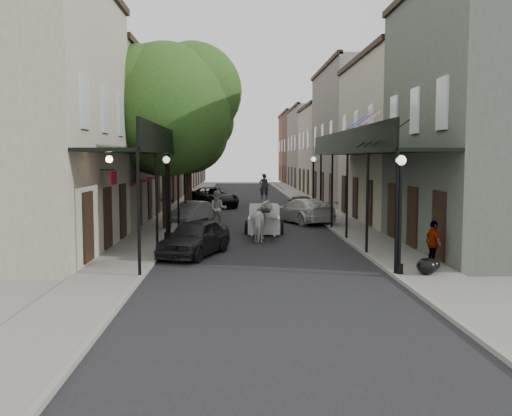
{
  "coord_description": "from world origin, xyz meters",
  "views": [
    {
      "loc": [
        -1.0,
        -19.5,
        3.73
      ],
      "look_at": [
        -0.15,
        4.88,
        1.6
      ],
      "focal_mm": 40.0,
      "sensor_mm": 36.0,
      "label": 1
    }
  ],
  "objects": [
    {
      "name": "carriage",
      "position": [
        0.4,
        8.82,
        1.18
      ],
      "size": [
        1.98,
        2.76,
        3.03
      ],
      "rotation": [
        0.0,
        0.0,
        -0.06
      ],
      "color": "black",
      "rests_on": "ground"
    },
    {
      "name": "sidewalk_right",
      "position": [
        5.0,
        20.0,
        0.06
      ],
      "size": [
        2.2,
        90.0,
        0.12
      ],
      "primitive_type": "cube",
      "color": "gray",
      "rests_on": "ground"
    },
    {
      "name": "pedestrian_sidewalk_right",
      "position": [
        5.63,
        -0.74,
        0.88
      ],
      "size": [
        0.53,
        0.95,
        1.53
      ],
      "primitive_type": "imported",
      "rotation": [
        0.0,
        0.0,
        1.75
      ],
      "color": "gray",
      "rests_on": "sidewalk_right"
    },
    {
      "name": "car_left_mid",
      "position": [
        -3.6,
        14.09,
        0.6
      ],
      "size": [
        2.57,
        3.82,
        1.19
      ],
      "primitive_type": "imported",
      "rotation": [
        0.0,
        0.0,
        -0.4
      ],
      "color": "gray",
      "rests_on": "ground"
    },
    {
      "name": "lamppost_right_near",
      "position": [
        4.1,
        -2.0,
        2.05
      ],
      "size": [
        0.32,
        0.32,
        3.71
      ],
      "color": "black",
      "rests_on": "sidewalk_right"
    },
    {
      "name": "building_row_right",
      "position": [
        8.6,
        30.0,
        5.25
      ],
      "size": [
        5.0,
        80.0,
        10.5
      ],
      "primitive_type": "cube",
      "color": "gray",
      "rests_on": "ground"
    },
    {
      "name": "ground",
      "position": [
        0.0,
        0.0,
        0.0
      ],
      "size": [
        140.0,
        140.0,
        0.0
      ],
      "primitive_type": "plane",
      "color": "gray",
      "rests_on": "ground"
    },
    {
      "name": "car_right_far",
      "position": [
        3.36,
        19.0,
        0.64
      ],
      "size": [
        1.85,
        3.88,
        1.28
      ],
      "primitive_type": "imported",
      "rotation": [
        0.0,
        0.0,
        3.23
      ],
      "color": "black",
      "rests_on": "ground"
    },
    {
      "name": "building_row_left",
      "position": [
        -8.6,
        30.0,
        5.25
      ],
      "size": [
        5.0,
        80.0,
        10.5
      ],
      "primitive_type": "cube",
      "color": "beige",
      "rests_on": "ground"
    },
    {
      "name": "pedestrian_sidewalk_left",
      "position": [
        -5.75,
        19.33,
        0.89
      ],
      "size": [
        1.13,
        0.86,
        1.55
      ],
      "primitive_type": "imported",
      "rotation": [
        0.0,
        0.0,
        3.46
      ],
      "color": "gray",
      "rests_on": "sidewalk_left"
    },
    {
      "name": "pedestrian_walking",
      "position": [
        -2.0,
        11.45,
        0.99
      ],
      "size": [
        0.97,
        0.76,
        1.98
      ],
      "primitive_type": "imported",
      "rotation": [
        0.0,
        0.0,
        -0.01
      ],
      "color": "#B3B1A9",
      "rests_on": "ground"
    },
    {
      "name": "tree_far",
      "position": [
        -4.25,
        24.18,
        5.84
      ],
      "size": [
        6.45,
        6.0,
        8.61
      ],
      "color": "#382619",
      "rests_on": "sidewalk_left"
    },
    {
      "name": "lamppost_right_far",
      "position": [
        4.1,
        18.0,
        2.05
      ],
      "size": [
        0.32,
        0.32,
        3.71
      ],
      "color": "black",
      "rests_on": "sidewalk_right"
    },
    {
      "name": "lamppost_left",
      "position": [
        -4.1,
        6.0,
        2.05
      ],
      "size": [
        0.32,
        0.32,
        3.71
      ],
      "color": "black",
      "rests_on": "sidewalk_left"
    },
    {
      "name": "gallery_right",
      "position": [
        4.79,
        6.98,
        4.05
      ],
      "size": [
        2.2,
        18.05,
        4.88
      ],
      "color": "black",
      "rests_on": "sidewalk_right"
    },
    {
      "name": "road",
      "position": [
        0.0,
        20.0,
        0.01
      ],
      "size": [
        8.0,
        90.0,
        0.01
      ],
      "primitive_type": "cube",
      "color": "black",
      "rests_on": "ground"
    },
    {
      "name": "tree_near",
      "position": [
        -4.2,
        10.18,
        6.49
      ],
      "size": [
        7.31,
        6.8,
        9.63
      ],
      "color": "#382619",
      "rests_on": "sidewalk_left"
    },
    {
      "name": "gallery_left",
      "position": [
        -4.79,
        6.98,
        4.05
      ],
      "size": [
        2.2,
        18.05,
        4.88
      ],
      "color": "black",
      "rests_on": "sidewalk_left"
    },
    {
      "name": "car_left_near",
      "position": [
        -2.6,
        2.18,
        0.7
      ],
      "size": [
        2.98,
        4.44,
        1.4
      ],
      "primitive_type": "imported",
      "rotation": [
        0.0,
        0.0,
        -0.35
      ],
      "color": "black",
      "rests_on": "ground"
    },
    {
      "name": "car_right_near",
      "position": [
        2.82,
        13.12,
        0.72
      ],
      "size": [
        3.84,
        5.33,
        1.43
      ],
      "primitive_type": "imported",
      "rotation": [
        0.0,
        0.0,
        3.56
      ],
      "color": "silver",
      "rests_on": "ground"
    },
    {
      "name": "trash_bags",
      "position": [
        5.04,
        -2.03,
        0.37
      ],
      "size": [
        0.88,
        1.03,
        0.53
      ],
      "color": "black",
      "rests_on": "sidewalk_right"
    },
    {
      "name": "horse",
      "position": [
        0.23,
        6.0,
        0.91
      ],
      "size": [
        1.1,
        2.2,
        1.81
      ],
      "primitive_type": "imported",
      "rotation": [
        0.0,
        0.0,
        3.08
      ],
      "color": "silver",
      "rests_on": "ground"
    },
    {
      "name": "car_left_far",
      "position": [
        -2.73,
        24.0,
        0.77
      ],
      "size": [
        4.4,
        6.11,
        1.54
      ],
      "primitive_type": "imported",
      "rotation": [
        0.0,
        0.0,
        0.37
      ],
      "color": "black",
      "rests_on": "ground"
    },
    {
      "name": "sidewalk_left",
      "position": [
        -5.0,
        20.0,
        0.06
      ],
      "size": [
        2.2,
        90.0,
        0.12
      ],
      "primitive_type": "cube",
      "color": "gray",
      "rests_on": "ground"
    }
  ]
}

